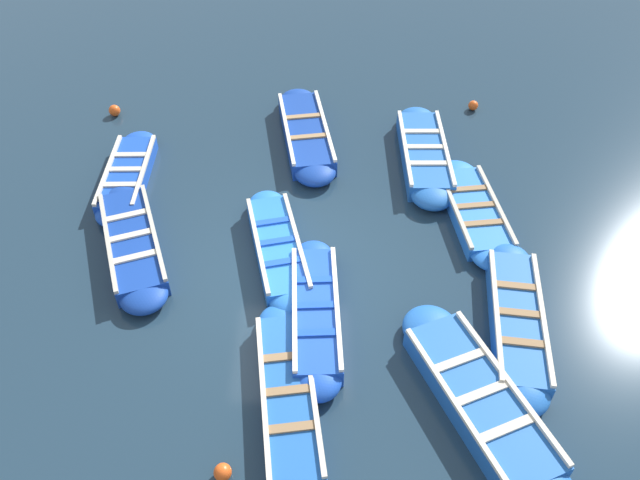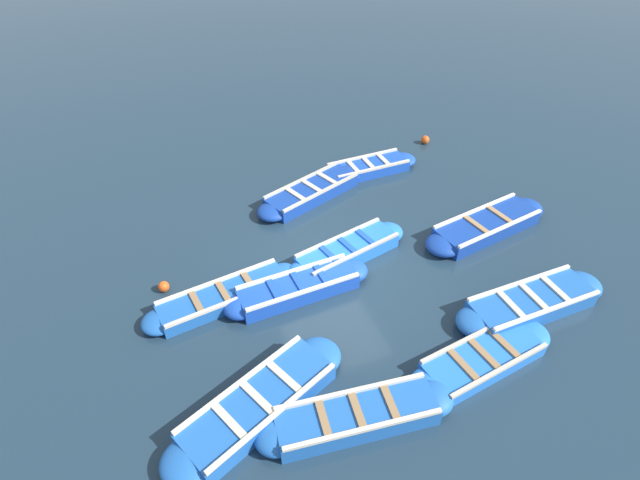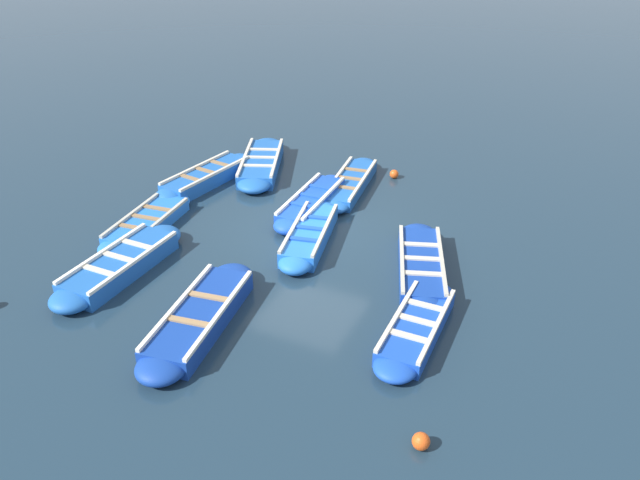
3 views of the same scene
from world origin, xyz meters
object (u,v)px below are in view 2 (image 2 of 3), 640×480
(boat_stern_in, at_px, (348,251))
(boat_tucked, at_px, (357,417))
(boat_bow_out, at_px, (224,297))
(boat_inner_gap, at_px, (312,192))
(buoy_yellow_far, at_px, (425,140))
(boat_broadside, at_px, (368,168))
(boat_outer_left, at_px, (487,226))
(boat_mid_row, at_px, (483,359))
(buoy_white_drifting, at_px, (164,287))
(boat_centre, at_px, (531,303))
(boat_outer_right, at_px, (298,288))
(boat_alongside, at_px, (259,404))

(boat_stern_in, xyz_separation_m, boat_tucked, (1.72, 4.18, 0.01))
(boat_bow_out, bearing_deg, boat_inner_gap, -136.64)
(buoy_yellow_far, bearing_deg, boat_broadside, 19.79)
(boat_outer_left, bearing_deg, boat_mid_row, 52.72)
(boat_broadside, height_order, boat_tucked, boat_tucked)
(buoy_yellow_far, xyz_separation_m, buoy_white_drifting, (9.31, 3.84, -0.01))
(boat_centre, distance_m, boat_broadside, 6.59)
(boat_inner_gap, height_order, buoy_white_drifting, boat_inner_gap)
(boat_mid_row, relative_size, boat_outer_right, 0.99)
(boat_outer_left, height_order, boat_broadside, boat_outer_left)
(boat_tucked, xyz_separation_m, boat_mid_row, (-2.88, -0.23, -0.05))
(boat_broadside, xyz_separation_m, boat_bow_out, (5.47, 3.77, -0.01))
(boat_stern_in, height_order, boat_tucked, boat_tucked)
(boat_bow_out, bearing_deg, boat_outer_right, 166.22)
(boat_broadside, height_order, boat_outer_right, boat_outer_right)
(boat_outer_right, relative_size, buoy_yellow_far, 12.65)
(buoy_yellow_far, bearing_deg, boat_tucked, 52.31)
(buoy_yellow_far, bearing_deg, boat_centre, 76.21)
(boat_centre, xyz_separation_m, boat_inner_gap, (2.90, -5.94, -0.02))
(boat_inner_gap, bearing_deg, boat_alongside, 60.78)
(boat_inner_gap, relative_size, buoy_white_drifting, 14.76)
(boat_bow_out, relative_size, buoy_yellow_far, 13.56)
(boat_centre, distance_m, boat_alongside, 6.32)
(boat_inner_gap, height_order, boat_bow_out, boat_inner_gap)
(boat_broadside, bearing_deg, boat_outer_right, 47.36)
(boat_broadside, relative_size, boat_alongside, 0.82)
(boat_broadside, distance_m, boat_alongside, 8.69)
(boat_bow_out, bearing_deg, boat_outer_left, 179.31)
(boat_centre, relative_size, boat_outer_right, 1.07)
(buoy_white_drifting, bearing_deg, boat_inner_gap, -153.32)
(boat_outer_left, bearing_deg, boat_alongside, 21.86)
(boat_alongside, xyz_separation_m, buoy_white_drifting, (1.16, -3.81, -0.07))
(boat_mid_row, distance_m, buoy_yellow_far, 9.10)
(boat_tucked, bearing_deg, boat_broadside, -117.62)
(buoy_white_drifting, bearing_deg, boat_centre, 153.99)
(boat_centre, height_order, buoy_yellow_far, boat_centre)
(boat_stern_in, height_order, boat_alongside, boat_alongside)
(boat_broadside, bearing_deg, boat_bow_out, 34.55)
(boat_outer_left, bearing_deg, boat_centre, 73.48)
(boat_tucked, relative_size, boat_inner_gap, 0.99)
(boat_inner_gap, xyz_separation_m, boat_bow_out, (3.35, 3.17, -0.03))
(boat_centre, height_order, boat_tucked, boat_centre)
(boat_outer_left, distance_m, boat_alongside, 7.67)
(boat_stern_in, height_order, buoy_yellow_far, boat_stern_in)
(boat_centre, bearing_deg, boat_broadside, -83.15)
(boat_outer_left, distance_m, buoy_yellow_far, 4.91)
(boat_tucked, relative_size, boat_bow_out, 0.99)
(boat_outer_right, bearing_deg, boat_tucked, 87.66)
(boat_bow_out, xyz_separation_m, boat_outer_right, (-1.63, 0.40, 0.04))
(boat_centre, relative_size, boat_alongside, 0.94)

